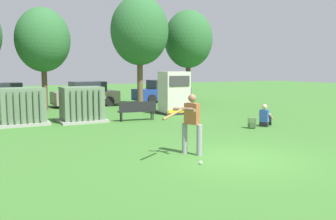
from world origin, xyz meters
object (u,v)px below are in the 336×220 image
(seated_spectator, at_px, (265,118))
(park_bench, at_px, (137,110))
(transformer_mid_west, at_px, (82,105))
(sports_ball, at_px, (201,163))
(transformer_west, at_px, (23,107))
(backpack, at_px, (252,123))
(parked_car_right_of_center, at_px, (86,95))
(batter, at_px, (191,121))
(parked_car_rightmost, at_px, (162,92))
(generator_enclosure, at_px, (174,93))
(parked_car_left_of_center, at_px, (2,97))

(seated_spectator, bearing_deg, park_bench, 136.44)
(transformer_mid_west, xyz_separation_m, sports_ball, (0.85, -8.89, -0.74))
(transformer_west, relative_size, backpack, 4.77)
(transformer_mid_west, height_order, sports_ball, transformer_mid_west)
(parked_car_right_of_center, bearing_deg, transformer_mid_west, -106.18)
(sports_ball, distance_m, parked_car_right_of_center, 15.77)
(batter, height_order, parked_car_rightmost, batter)
(seated_spectator, bearing_deg, parked_car_rightmost, 84.35)
(transformer_mid_west, relative_size, sports_ball, 23.33)
(backpack, xyz_separation_m, parked_car_rightmost, (2.08, 12.52, 0.54))
(transformer_west, distance_m, batter, 9.01)
(transformer_west, distance_m, transformer_mid_west, 2.54)
(generator_enclosure, relative_size, sports_ball, 25.56)
(transformer_west, bearing_deg, parked_car_rightmost, 34.29)
(sports_ball, bearing_deg, backpack, 37.57)
(park_bench, distance_m, sports_ball, 8.14)
(seated_spectator, relative_size, parked_car_right_of_center, 0.22)
(transformer_west, relative_size, seated_spectator, 2.18)
(park_bench, relative_size, backpack, 4.16)
(parked_car_rightmost, bearing_deg, transformer_west, -145.71)
(parked_car_right_of_center, bearing_deg, park_bench, -86.96)
(batter, distance_m, seated_spectator, 6.23)
(generator_enclosure, distance_m, parked_car_rightmost, 7.25)
(transformer_mid_west, xyz_separation_m, parked_car_left_of_center, (-3.04, 7.16, -0.04))
(park_bench, xyz_separation_m, batter, (-1.23, -6.96, 0.44))
(generator_enclosure, distance_m, seated_spectator, 5.82)
(transformer_west, height_order, generator_enclosure, generator_enclosure)
(sports_ball, bearing_deg, park_bench, 79.05)
(seated_spectator, bearing_deg, generator_enclosure, 104.11)
(parked_car_right_of_center, bearing_deg, parked_car_left_of_center, 176.15)
(parked_car_left_of_center, bearing_deg, seated_spectator, -51.40)
(generator_enclosure, xyz_separation_m, parked_car_left_of_center, (-8.25, 6.50, -0.38))
(batter, height_order, backpack, batter)
(park_bench, distance_m, parked_car_rightmost, 9.95)
(backpack, bearing_deg, generator_enclosure, 95.43)
(seated_spectator, height_order, parked_car_rightmost, parked_car_rightmost)
(transformer_west, distance_m, seated_spectator, 10.56)
(transformer_west, height_order, parked_car_rightmost, same)
(parked_car_left_of_center, xyz_separation_m, parked_car_rightmost, (10.88, 0.25, 0.00))
(transformer_mid_west, bearing_deg, parked_car_rightmost, 43.38)
(transformer_west, distance_m, parked_car_left_of_center, 6.84)
(parked_car_left_of_center, bearing_deg, parked_car_right_of_center, -3.85)
(park_bench, height_order, sports_ball, park_bench)
(generator_enclosure, relative_size, backpack, 5.23)
(batter, xyz_separation_m, seated_spectator, (5.46, 2.94, -0.60))
(transformer_mid_west, xyz_separation_m, park_bench, (2.39, -0.91, -0.25))
(generator_enclosure, height_order, parked_car_right_of_center, generator_enclosure)
(parked_car_left_of_center, bearing_deg, transformer_mid_west, -67.02)
(parked_car_rightmost, bearing_deg, backpack, -99.43)
(parked_car_right_of_center, bearing_deg, backpack, -72.41)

